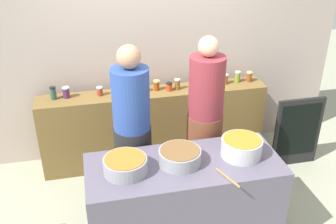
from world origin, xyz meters
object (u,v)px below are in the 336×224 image
object	(u,v)px
preserve_jar_6	(157,85)
preserve_jar_10	(205,81)
preserve_jar_13	(237,77)
cooking_pot_right	(241,147)
preserve_jar_9	(199,84)
chalkboard_sign	(297,132)
preserve_jar_1	(66,92)
preserve_jar_14	(249,77)
preserve_jar_8	(177,84)
cook_in_cap	(204,130)
preserve_jar_12	(225,79)
cooking_pot_left	(125,165)
preserve_jar_7	(169,87)
preserve_jar_4	(133,89)
preserve_jar_11	(214,82)
preserve_jar_0	(53,93)
preserve_jar_2	(100,91)
preserve_jar_5	(143,88)
cooking_pot_center	(180,157)
preserve_jar_3	(120,91)
cook_with_tongs	(133,142)
wooden_spoon	(228,178)

from	to	relation	value
preserve_jar_6	preserve_jar_10	world-z (taller)	preserve_jar_10
preserve_jar_13	cooking_pot_right	world-z (taller)	preserve_jar_13
preserve_jar_6	preserve_jar_9	distance (m)	0.49
chalkboard_sign	preserve_jar_1	bearing A→B (deg)	168.70
preserve_jar_9	preserve_jar_14	distance (m)	0.69
preserve_jar_8	preserve_jar_10	xyz separation A→B (m)	(0.34, 0.01, 0.00)
preserve_jar_1	cook_in_cap	xyz separation A→B (m)	(1.37, -0.84, -0.18)
chalkboard_sign	preserve_jar_12	bearing A→B (deg)	146.38
preserve_jar_13	preserve_jar_14	xyz separation A→B (m)	(0.15, -0.01, -0.01)
cooking_pot_left	cook_in_cap	xyz separation A→B (m)	(0.88, 0.62, -0.13)
preserve_jar_10	preserve_jar_12	xyz separation A→B (m)	(0.27, 0.02, -0.00)
preserve_jar_1	chalkboard_sign	bearing A→B (deg)	-11.30
preserve_jar_1	preserve_jar_6	bearing A→B (deg)	-0.92
preserve_jar_6	preserve_jar_12	xyz separation A→B (m)	(0.85, 0.00, 0.00)
preserve_jar_8	preserve_jar_7	bearing A→B (deg)	-170.55
preserve_jar_4	preserve_jar_9	size ratio (longest dim) A/B	1.03
preserve_jar_1	preserve_jar_4	bearing A→B (deg)	-6.07
preserve_jar_7	preserve_jar_11	bearing A→B (deg)	2.16
preserve_jar_0	preserve_jar_6	distance (m)	1.17
preserve_jar_1	cooking_pot_left	world-z (taller)	preserve_jar_1
preserve_jar_8	cook_in_cap	bearing A→B (deg)	-83.27
preserve_jar_2	preserve_jar_5	distance (m)	0.50
preserve_jar_11	preserve_jar_12	world-z (taller)	preserve_jar_12
preserve_jar_1	cooking_pot_right	world-z (taller)	preserve_jar_1
preserve_jar_1	cooking_pot_center	distance (m)	1.72
preserve_jar_3	cook_with_tongs	xyz separation A→B (m)	(0.03, -0.78, -0.19)
preserve_jar_2	preserve_jar_11	bearing A→B (deg)	-0.96
preserve_jar_1	preserve_jar_11	bearing A→B (deg)	-1.48
preserve_jar_9	cooking_pot_left	bearing A→B (deg)	-127.46
preserve_jar_0	preserve_jar_13	distance (m)	2.18
preserve_jar_10	cooking_pot_left	distance (m)	1.82
preserve_jar_5	wooden_spoon	world-z (taller)	preserve_jar_5
wooden_spoon	cook_with_tongs	distance (m)	1.07
preserve_jar_3	cook_in_cap	xyz separation A→B (m)	(0.77, -0.73, -0.19)
preserve_jar_6	chalkboard_sign	xyz separation A→B (m)	(1.62, -0.51, -0.55)
chalkboard_sign	cooking_pot_left	bearing A→B (deg)	-156.77
preserve_jar_11	preserve_jar_13	distance (m)	0.32
preserve_jar_1	cooking_pot_left	xyz separation A→B (m)	(0.48, -1.46, -0.06)
preserve_jar_11	cooking_pot_center	bearing A→B (deg)	-118.97
cook_with_tongs	preserve_jar_7	bearing A→B (deg)	56.47
preserve_jar_5	preserve_jar_9	bearing A→B (deg)	-8.08
chalkboard_sign	cooking_pot_center	bearing A→B (deg)	-151.99
preserve_jar_8	cooking_pot_left	world-z (taller)	preserve_jar_8
preserve_jar_5	preserve_jar_11	xyz separation A→B (m)	(0.85, -0.02, 0.00)
preserve_jar_1	preserve_jar_14	distance (m)	2.19
preserve_jar_6	preserve_jar_8	size ratio (longest dim) A/B	0.93
preserve_jar_9	preserve_jar_4	bearing A→B (deg)	177.04
preserve_jar_4	wooden_spoon	size ratio (longest dim) A/B	0.49
preserve_jar_14	cooking_pot_left	distance (m)	2.24
cooking_pot_center	cook_with_tongs	bearing A→B (deg)	122.21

